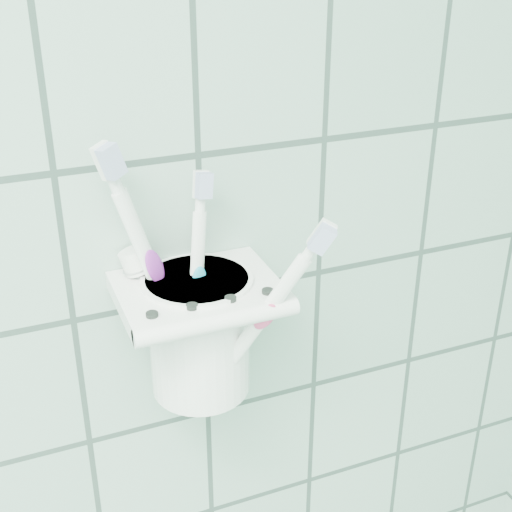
{
  "coord_description": "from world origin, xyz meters",
  "views": [
    {
      "loc": [
        0.52,
        0.67,
        1.56
      ],
      "look_at": [
        0.7,
        1.1,
        1.33
      ],
      "focal_mm": 50.0,
      "sensor_mm": 36.0,
      "label": 1
    }
  ],
  "objects_px": {
    "cup": "(199,330)",
    "toothpaste_tube": "(181,303)",
    "toothbrush_pink": "(188,256)",
    "holder_bracket": "(198,293)",
    "toothbrush_blue": "(187,290)",
    "toothbrush_orange": "(205,294)"
  },
  "relations": [
    {
      "from": "cup",
      "to": "toothbrush_pink",
      "type": "relative_size",
      "value": 0.48
    },
    {
      "from": "holder_bracket",
      "to": "cup",
      "type": "bearing_deg",
      "value": 74.37
    },
    {
      "from": "holder_bracket",
      "to": "toothpaste_tube",
      "type": "distance_m",
      "value": 0.02
    },
    {
      "from": "toothbrush_blue",
      "to": "holder_bracket",
      "type": "bearing_deg",
      "value": 13.05
    },
    {
      "from": "cup",
      "to": "toothpaste_tube",
      "type": "xyz_separation_m",
      "value": [
        -0.01,
        0.01,
        0.02
      ]
    },
    {
      "from": "holder_bracket",
      "to": "cup",
      "type": "distance_m",
      "value": 0.04
    },
    {
      "from": "holder_bracket",
      "to": "cup",
      "type": "relative_size",
      "value": 1.2
    },
    {
      "from": "holder_bracket",
      "to": "toothbrush_orange",
      "type": "xyz_separation_m",
      "value": [
        0.0,
        -0.02,
        0.01
      ]
    },
    {
      "from": "cup",
      "to": "toothbrush_blue",
      "type": "distance_m",
      "value": 0.05
    },
    {
      "from": "cup",
      "to": "holder_bracket",
      "type": "bearing_deg",
      "value": -105.63
    },
    {
      "from": "toothbrush_blue",
      "to": "toothbrush_orange",
      "type": "height_order",
      "value": "toothbrush_orange"
    },
    {
      "from": "toothbrush_orange",
      "to": "toothpaste_tube",
      "type": "relative_size",
      "value": 1.38
    },
    {
      "from": "toothbrush_pink",
      "to": "cup",
      "type": "bearing_deg",
      "value": -111.11
    },
    {
      "from": "toothbrush_blue",
      "to": "toothbrush_orange",
      "type": "relative_size",
      "value": 1.01
    },
    {
      "from": "cup",
      "to": "toothbrush_pink",
      "type": "distance_m",
      "value": 0.06
    },
    {
      "from": "toothbrush_pink",
      "to": "toothpaste_tube",
      "type": "height_order",
      "value": "toothbrush_pink"
    },
    {
      "from": "toothbrush_blue",
      "to": "toothpaste_tube",
      "type": "bearing_deg",
      "value": 85.06
    },
    {
      "from": "cup",
      "to": "toothbrush_orange",
      "type": "distance_m",
      "value": 0.05
    },
    {
      "from": "toothbrush_orange",
      "to": "toothbrush_pink",
      "type": "bearing_deg",
      "value": 114.73
    },
    {
      "from": "toothbrush_orange",
      "to": "toothpaste_tube",
      "type": "distance_m",
      "value": 0.04
    },
    {
      "from": "toothbrush_orange",
      "to": "toothbrush_blue",
      "type": "bearing_deg",
      "value": 145.93
    },
    {
      "from": "toothbrush_pink",
      "to": "toothbrush_blue",
      "type": "xyz_separation_m",
      "value": [
        -0.01,
        -0.02,
        -0.02
      ]
    }
  ]
}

